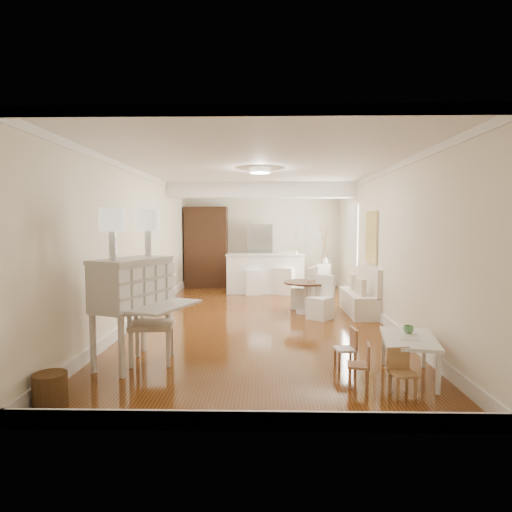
{
  "coord_description": "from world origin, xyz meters",
  "views": [
    {
      "loc": [
        0.09,
        -8.11,
        1.81
      ],
      "look_at": [
        -0.09,
        0.3,
        1.18
      ],
      "focal_mm": 30.0,
      "sensor_mm": 36.0,
      "label": 1
    }
  ],
  "objects_px": {
    "kids_table": "(408,358)",
    "kids_chair_c": "(403,373)",
    "sideboard": "(324,277)",
    "pantry_cabinet": "(206,247)",
    "bar_stool_left": "(253,274)",
    "dining_table": "(307,297)",
    "slip_chair_near": "(320,297)",
    "wicker_basket": "(50,390)",
    "slip_chair_far": "(304,288)",
    "secretary_bureau": "(133,311)",
    "bar_stool_right": "(286,273)",
    "kids_chair_b": "(345,348)",
    "gustavian_armchair": "(152,323)",
    "breakfast_counter": "(265,273)",
    "kids_chair_a": "(359,365)",
    "fridge": "(272,256)"
  },
  "relations": [
    {
      "from": "kids_table",
      "to": "kids_chair_c",
      "type": "distance_m",
      "value": 0.6
    },
    {
      "from": "sideboard",
      "to": "pantry_cabinet",
      "type": "bearing_deg",
      "value": -178.72
    },
    {
      "from": "kids_chair_c",
      "to": "bar_stool_left",
      "type": "relative_size",
      "value": 0.49
    },
    {
      "from": "dining_table",
      "to": "slip_chair_near",
      "type": "relative_size",
      "value": 1.13
    },
    {
      "from": "bar_stool_left",
      "to": "pantry_cabinet",
      "type": "bearing_deg",
      "value": 126.62
    },
    {
      "from": "wicker_basket",
      "to": "slip_chair_far",
      "type": "bearing_deg",
      "value": 59.07
    },
    {
      "from": "kids_chair_c",
      "to": "sideboard",
      "type": "height_order",
      "value": "sideboard"
    },
    {
      "from": "kids_table",
      "to": "secretary_bureau",
      "type": "bearing_deg",
      "value": 172.12
    },
    {
      "from": "bar_stool_left",
      "to": "bar_stool_right",
      "type": "bearing_deg",
      "value": -8.29
    },
    {
      "from": "dining_table",
      "to": "bar_stool_left",
      "type": "bearing_deg",
      "value": 116.52
    },
    {
      "from": "kids_chair_c",
      "to": "pantry_cabinet",
      "type": "xyz_separation_m",
      "value": [
        -3.13,
        7.88,
        0.9
      ]
    },
    {
      "from": "wicker_basket",
      "to": "slip_chair_far",
      "type": "relative_size",
      "value": 0.37
    },
    {
      "from": "secretary_bureau",
      "to": "slip_chair_near",
      "type": "xyz_separation_m",
      "value": [
        2.77,
        2.67,
        -0.27
      ]
    },
    {
      "from": "bar_stool_right",
      "to": "sideboard",
      "type": "relative_size",
      "value": 1.44
    },
    {
      "from": "slip_chair_far",
      "to": "bar_stool_left",
      "type": "distance_m",
      "value": 2.21
    },
    {
      "from": "kids_table",
      "to": "pantry_cabinet",
      "type": "relative_size",
      "value": 0.43
    },
    {
      "from": "wicker_basket",
      "to": "sideboard",
      "type": "bearing_deg",
      "value": 63.28
    },
    {
      "from": "bar_stool_right",
      "to": "pantry_cabinet",
      "type": "distance_m",
      "value": 2.66
    },
    {
      "from": "wicker_basket",
      "to": "kids_chair_b",
      "type": "relative_size",
      "value": 0.63
    },
    {
      "from": "bar_stool_left",
      "to": "kids_chair_c",
      "type": "bearing_deg",
      "value": -84.68
    },
    {
      "from": "wicker_basket",
      "to": "slip_chair_near",
      "type": "height_order",
      "value": "slip_chair_near"
    },
    {
      "from": "gustavian_armchair",
      "to": "kids_chair_b",
      "type": "height_order",
      "value": "gustavian_armchair"
    },
    {
      "from": "wicker_basket",
      "to": "breakfast_counter",
      "type": "height_order",
      "value": "breakfast_counter"
    },
    {
      "from": "kids_chair_a",
      "to": "pantry_cabinet",
      "type": "height_order",
      "value": "pantry_cabinet"
    },
    {
      "from": "gustavian_armchair",
      "to": "bar_stool_left",
      "type": "xyz_separation_m",
      "value": [
        1.18,
        5.47,
        -0.0
      ]
    },
    {
      "from": "fridge",
      "to": "pantry_cabinet",
      "type": "bearing_deg",
      "value": 179.1
    },
    {
      "from": "kids_table",
      "to": "breakfast_counter",
      "type": "xyz_separation_m",
      "value": [
        -1.68,
        6.26,
        0.27
      ]
    },
    {
      "from": "dining_table",
      "to": "sideboard",
      "type": "relative_size",
      "value": 1.22
    },
    {
      "from": "bar_stool_right",
      "to": "sideboard",
      "type": "xyz_separation_m",
      "value": [
        1.07,
        0.59,
        -0.18
      ]
    },
    {
      "from": "fridge",
      "to": "dining_table",
      "type": "bearing_deg",
      "value": -79.89
    },
    {
      "from": "slip_chair_far",
      "to": "fridge",
      "type": "relative_size",
      "value": 0.5
    },
    {
      "from": "gustavian_armchair",
      "to": "kids_chair_c",
      "type": "xyz_separation_m",
      "value": [
        2.93,
        -1.09,
        -0.26
      ]
    },
    {
      "from": "gustavian_armchair",
      "to": "dining_table",
      "type": "bearing_deg",
      "value": -43.44
    },
    {
      "from": "secretary_bureau",
      "to": "bar_stool_left",
      "type": "bearing_deg",
      "value": 97.13
    },
    {
      "from": "secretary_bureau",
      "to": "sideboard",
      "type": "distance_m",
      "value": 6.99
    },
    {
      "from": "kids_chair_b",
      "to": "fridge",
      "type": "height_order",
      "value": "fridge"
    },
    {
      "from": "slip_chair_far",
      "to": "kids_chair_c",
      "type": "bearing_deg",
      "value": 33.45
    },
    {
      "from": "wicker_basket",
      "to": "kids_chair_b",
      "type": "distance_m",
      "value": 3.35
    },
    {
      "from": "kids_chair_b",
      "to": "slip_chair_near",
      "type": "xyz_separation_m",
      "value": [
        0.05,
        2.83,
        0.16
      ]
    },
    {
      "from": "fridge",
      "to": "sideboard",
      "type": "height_order",
      "value": "fridge"
    },
    {
      "from": "gustavian_armchair",
      "to": "dining_table",
      "type": "xyz_separation_m",
      "value": [
        2.34,
        3.15,
        -0.19
      ]
    },
    {
      "from": "wicker_basket",
      "to": "kids_chair_c",
      "type": "xyz_separation_m",
      "value": [
        3.58,
        0.31,
        0.09
      ]
    },
    {
      "from": "dining_table",
      "to": "breakfast_counter",
      "type": "height_order",
      "value": "breakfast_counter"
    },
    {
      "from": "bar_stool_left",
      "to": "sideboard",
      "type": "height_order",
      "value": "bar_stool_left"
    },
    {
      "from": "bar_stool_right",
      "to": "pantry_cabinet",
      "type": "height_order",
      "value": "pantry_cabinet"
    },
    {
      "from": "kids_chair_c",
      "to": "bar_stool_left",
      "type": "xyz_separation_m",
      "value": [
        -1.75,
        6.55,
        0.26
      ]
    },
    {
      "from": "wicker_basket",
      "to": "fridge",
      "type": "height_order",
      "value": "fridge"
    },
    {
      "from": "gustavian_armchair",
      "to": "kids_table",
      "type": "bearing_deg",
      "value": -106.48
    },
    {
      "from": "slip_chair_near",
      "to": "breakfast_counter",
      "type": "bearing_deg",
      "value": 146.63
    },
    {
      "from": "sideboard",
      "to": "breakfast_counter",
      "type": "bearing_deg",
      "value": -153.87
    }
  ]
}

